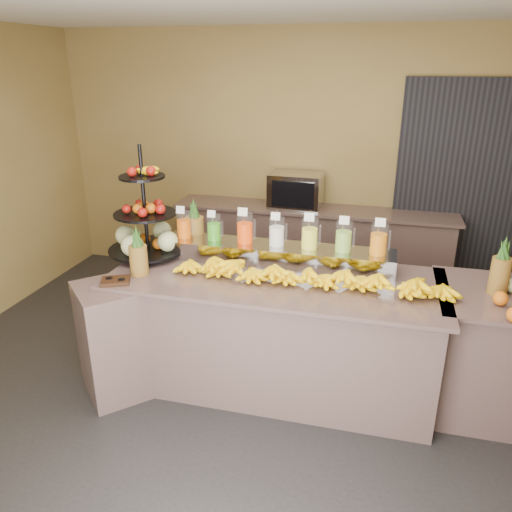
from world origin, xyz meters
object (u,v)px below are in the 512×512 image
at_px(pitcher_tray, 276,254).
at_px(oven_warmer, 296,190).
at_px(fruit_stand, 151,228).
at_px(condiment_caddy, 115,281).
at_px(banana_heap, 308,272).

height_order(pitcher_tray, oven_warmer, oven_warmer).
distance_m(fruit_stand, condiment_caddy, 0.63).
bearing_deg(fruit_stand, pitcher_tray, -3.31).
xyz_separation_m(fruit_stand, oven_warmer, (0.89, 1.75, -0.04)).
bearing_deg(pitcher_tray, fruit_stand, -175.53).
bearing_deg(oven_warmer, pitcher_tray, -82.62).
xyz_separation_m(pitcher_tray, oven_warmer, (-0.14, 1.67, 0.11)).
bearing_deg(banana_heap, fruit_stand, 170.09).
distance_m(banana_heap, condiment_caddy, 1.41).
bearing_deg(condiment_caddy, oven_warmer, 68.67).
height_order(pitcher_tray, condiment_caddy, pitcher_tray).
height_order(banana_heap, oven_warmer, oven_warmer).
relative_size(pitcher_tray, fruit_stand, 2.03).
xyz_separation_m(condiment_caddy, oven_warmer, (0.91, 2.34, 0.17)).
relative_size(pitcher_tray, oven_warmer, 3.27).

